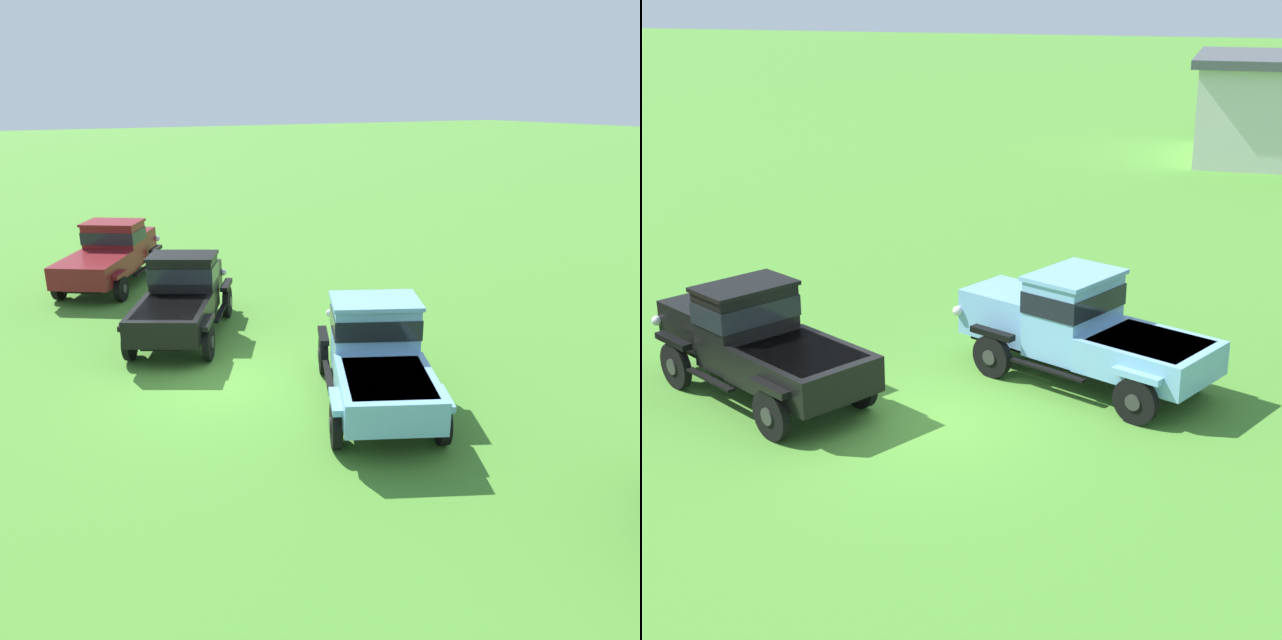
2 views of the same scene
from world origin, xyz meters
The scene contains 4 objects.
ground_plane centered at (0.00, 0.00, 0.00)m, with size 240.00×240.00×0.00m, color #47842D.
vintage_truck_foreground_near centered at (-8.92, -0.39, 1.04)m, with size 5.41×4.35×2.04m.
vintage_truck_second_in_line centered at (-3.13, 0.29, 1.06)m, with size 5.23×3.88×2.09m.
vintage_truck_midrow_center centered at (2.44, 2.64, 1.08)m, with size 5.41×3.74×2.12m.
Camera 1 is at (12.25, -4.00, 5.98)m, focal length 35.00 mm.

